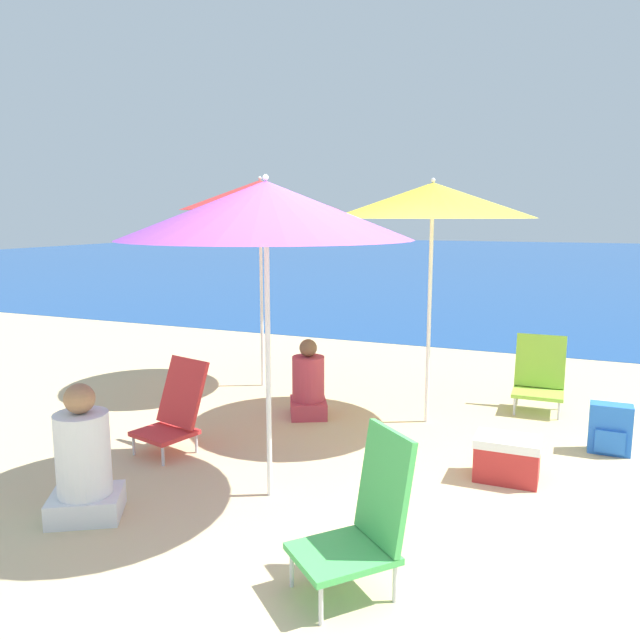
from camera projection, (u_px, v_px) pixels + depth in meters
name	position (u px, v px, depth m)	size (l,w,h in m)	color
ground_plane	(390.00, 530.00, 3.89)	(60.00, 60.00, 0.00)	#D1BA89
sea_water	(554.00, 260.00, 27.15)	(60.00, 40.00, 0.01)	#19478C
beach_umbrella_purple	(266.00, 211.00, 4.06)	(1.94, 1.94, 2.20)	white
beach_umbrella_red	(260.00, 195.00, 6.86)	(1.77, 1.77, 2.36)	white
beach_umbrella_yellow	(433.00, 201.00, 5.60)	(1.83, 1.83, 2.27)	white
beach_chair_green	(365.00, 518.00, 3.23)	(0.68, 0.69, 0.85)	silver
beach_chair_lime	(539.00, 375.00, 6.27)	(0.49, 0.49, 0.75)	silver
beach_chair_red	(175.00, 409.00, 5.17)	(0.56, 0.62, 0.76)	silver
person_seated_near	(84.00, 464.00, 4.01)	(0.58, 0.55, 0.89)	silver
person_seated_far	(308.00, 386.00, 6.07)	(0.49, 0.52, 0.77)	#BF3F4C
backpack_blue	(610.00, 429.00, 5.13)	(0.33, 0.20, 0.42)	blue
cooler_box	(507.00, 458.00, 4.61)	(0.47, 0.31, 0.33)	#B72828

